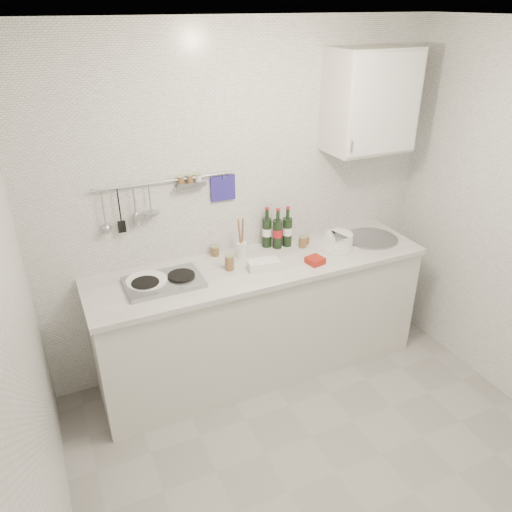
{
  "coord_description": "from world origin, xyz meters",
  "views": [
    {
      "loc": [
        -1.33,
        -1.71,
        2.58
      ],
      "look_at": [
        -0.13,
        0.9,
        1.1
      ],
      "focal_mm": 35.0,
      "sensor_mm": 36.0,
      "label": 1
    }
  ],
  "objects_px": {
    "plate_stack_sink": "(338,241)",
    "wine_bottles": "(277,227)",
    "wall_cabinet": "(371,101)",
    "utensil_crock": "(242,248)",
    "plate_stack_hob": "(146,283)"
  },
  "relations": [
    {
      "from": "wall_cabinet",
      "to": "wine_bottles",
      "type": "height_order",
      "value": "wall_cabinet"
    },
    {
      "from": "plate_stack_hob",
      "to": "wine_bottles",
      "type": "bearing_deg",
      "value": 9.02
    },
    {
      "from": "plate_stack_hob",
      "to": "wine_bottles",
      "type": "relative_size",
      "value": 0.92
    },
    {
      "from": "plate_stack_hob",
      "to": "plate_stack_sink",
      "type": "height_order",
      "value": "plate_stack_sink"
    },
    {
      "from": "plate_stack_sink",
      "to": "wine_bottles",
      "type": "distance_m",
      "value": 0.47
    },
    {
      "from": "wall_cabinet",
      "to": "plate_stack_hob",
      "type": "bearing_deg",
      "value": -177.02
    },
    {
      "from": "wine_bottles",
      "to": "utensil_crock",
      "type": "distance_m",
      "value": 0.33
    },
    {
      "from": "wall_cabinet",
      "to": "utensil_crock",
      "type": "height_order",
      "value": "wall_cabinet"
    },
    {
      "from": "plate_stack_hob",
      "to": "utensil_crock",
      "type": "distance_m",
      "value": 0.74
    },
    {
      "from": "plate_stack_sink",
      "to": "wine_bottles",
      "type": "xyz_separation_m",
      "value": [
        -0.41,
        0.2,
        0.11
      ]
    },
    {
      "from": "wall_cabinet",
      "to": "plate_stack_hob",
      "type": "height_order",
      "value": "wall_cabinet"
    },
    {
      "from": "plate_stack_hob",
      "to": "plate_stack_sink",
      "type": "xyz_separation_m",
      "value": [
        1.44,
        -0.04,
        0.03
      ]
    },
    {
      "from": "plate_stack_sink",
      "to": "utensil_crock",
      "type": "relative_size",
      "value": 0.85
    },
    {
      "from": "wine_bottles",
      "to": "plate_stack_hob",
      "type": "bearing_deg",
      "value": -170.98
    },
    {
      "from": "plate_stack_hob",
      "to": "utensil_crock",
      "type": "height_order",
      "value": "utensil_crock"
    }
  ]
}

